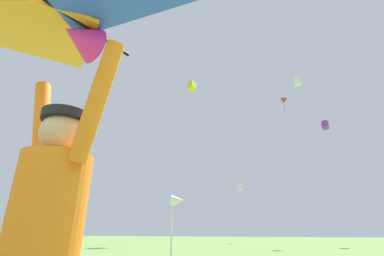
# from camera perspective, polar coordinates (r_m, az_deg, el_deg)

# --- Properties ---
(kite_flyer_person) EXTENTS (0.80, 0.42, 1.92)m
(kite_flyer_person) POSITION_cam_1_polar(r_m,az_deg,el_deg) (1.50, -29.42, -21.57)
(kite_flyer_person) COLOR #424751
(kite_flyer_person) RESTS_ON ground
(held_stunt_kite) EXTENTS (1.92, 1.26, 0.42)m
(held_stunt_kite) POSITION_cam_1_polar(r_m,az_deg,el_deg) (1.93, -24.26, 21.86)
(held_stunt_kite) COLOR black
(distant_kite_yellow_low_left) EXTENTS (1.20, 1.43, 1.63)m
(distant_kite_yellow_low_left) POSITION_cam_1_polar(r_m,az_deg,el_deg) (34.23, -0.06, 8.95)
(distant_kite_yellow_low_left) COLOR yellow
(distant_kite_red_overhead_distant) EXTENTS (0.78, 0.77, 1.61)m
(distant_kite_red_overhead_distant) POSITION_cam_1_polar(r_m,az_deg,el_deg) (29.33, 18.91, 5.50)
(distant_kite_red_overhead_distant) COLOR red
(distant_kite_purple_high_left) EXTENTS (0.80, 0.93, 0.98)m
(distant_kite_purple_high_left) POSITION_cam_1_polar(r_m,az_deg,el_deg) (30.47, 26.48, 0.57)
(distant_kite_purple_high_left) COLOR purple
(distant_kite_white_mid_right) EXTENTS (0.52, 0.52, 0.80)m
(distant_kite_white_mid_right) POSITION_cam_1_polar(r_m,az_deg,el_deg) (30.22, 10.31, -12.16)
(distant_kite_white_mid_right) COLOR white
(distant_kite_white_high_right) EXTENTS (0.50, 0.54, 0.77)m
(distant_kite_white_high_right) POSITION_cam_1_polar(r_m,az_deg,el_deg) (23.68, 21.51, 9.34)
(distant_kite_white_high_right) COLOR white
(marker_flag) EXTENTS (0.30, 0.24, 1.79)m
(marker_flag) POSITION_cam_1_polar(r_m,az_deg,el_deg) (6.26, -3.20, -16.20)
(marker_flag) COLOR silver
(marker_flag) RESTS_ON ground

